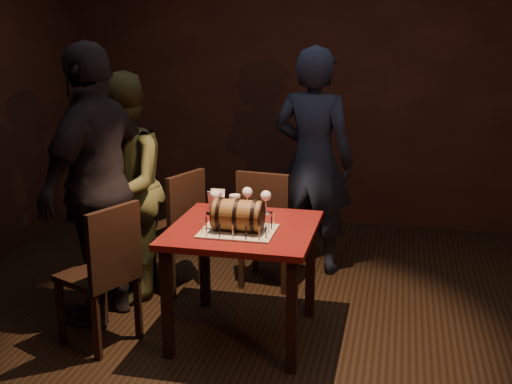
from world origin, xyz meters
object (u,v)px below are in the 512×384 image
Objects in this scene: barrel_cake at (238,215)px; wine_glass_right at (266,197)px; wine_glass_left at (215,196)px; wine_glass_mid at (247,193)px; chair_left_rear at (177,225)px; pint_of_ale at (235,206)px; person_back at (313,161)px; pub_table at (243,243)px; person_left_rear at (121,189)px; chair_back at (266,222)px; chair_left_front at (105,268)px; person_left_front at (98,186)px.

barrel_cake is 0.42m from wine_glass_right.
wine_glass_mid is (0.19, 0.12, -0.00)m from wine_glass_left.
chair_left_rear is (-0.60, 0.24, -0.34)m from wine_glass_mid.
pint_of_ale is at bearing -36.54° from chair_left_rear.
wine_glass_right is at bearing 90.98° from person_back.
pint_of_ale is (-0.10, 0.19, 0.18)m from pub_table.
wine_glass_left reaches higher than pint_of_ale.
wine_glass_mid is 0.10× the size of person_left_rear.
barrel_cake is 2.21× the size of wine_glass_mid.
wine_glass_left is at bearing -112.64° from chair_back.
chair_left_rear is (-0.67, 0.60, -0.12)m from pub_table.
pub_table is at bearing 21.18° from chair_left_front.
wine_glass_right is at bearing -23.15° from wine_glass_mid.
chair_left_rear reaches higher than pint_of_ale.
person_left_front is at bearing -142.30° from chair_back.
wine_glass_right is 0.09× the size of person_left_front.
chair_back is (0.23, 0.56, -0.35)m from wine_glass_left.
wine_glass_right is 0.99m from person_back.
chair_left_rear reaches higher than wine_glass_left.
pub_table is 0.49× the size of person_back.
person_left_rear is (-1.00, 0.52, -0.03)m from barrel_cake.
chair_left_rear is (-0.75, 0.30, -0.35)m from wine_glass_right.
wine_glass_mid is 1.06m from chair_left_front.
barrel_cake reaches higher than wine_glass_right.
pint_of_ale is 1.15m from person_back.
wine_glass_right is 0.22m from pint_of_ale.
person_left_rear reaches higher than pint_of_ale.
wine_glass_right is (0.14, -0.06, 0.00)m from wine_glass_mid.
wine_glass_mid is 0.18m from pint_of_ale.
chair_back is 0.67m from person_back.
person_left_front reaches higher than wine_glass_mid.
chair_back reaches higher than wine_glass_mid.
wine_glass_mid is at bearing 156.85° from wine_glass_right.
chair_left_front is at bearing -144.49° from pint_of_ale.
chair_left_front reaches higher than wine_glass_left.
wine_glass_right is at bearing 31.17° from pint_of_ale.
person_left_rear reaches higher than chair_left_front.
chair_left_rear is at bearing 132.71° from barrel_cake.
pint_of_ale is (-0.10, 0.30, -0.04)m from barrel_cake.
wine_glass_mid is at bearing 42.13° from chair_left_front.
barrel_cake reaches higher than wine_glass_left.
chair_left_front is at bearing -137.87° from wine_glass_mid.
chair_left_front is 0.59m from person_left_front.
chair_left_rear is at bearing 158.03° from wine_glass_mid.
person_left_rear is (-0.99, -0.40, 0.31)m from chair_back.
barrel_cake is 0.43m from wine_glass_left.
chair_back is 1.00× the size of chair_left_rear.
chair_back is at bearing 82.38° from pint_of_ale.
chair_back is at bearing 54.97° from chair_left_front.
chair_left_rear is (-0.66, 0.71, -0.34)m from barrel_cake.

